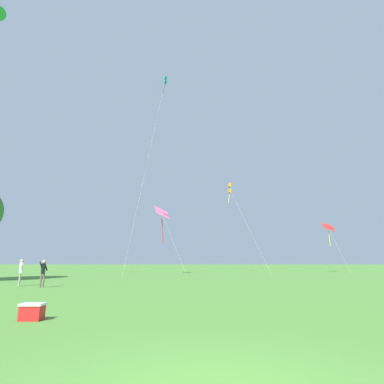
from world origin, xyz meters
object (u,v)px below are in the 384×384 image
at_px(kite_teal_box, 165,83).
at_px(person_far_back, 44,271).
at_px(kite_pink_low, 163,219).
at_px(picnic_cooler, 33,311).
at_px(kite_orange_box, 231,189).
at_px(person_near_tree, 22,270).
at_px(kite_red_high, 330,230).

bearing_deg(kite_teal_box, person_far_back, -103.12).
distance_m(kite_pink_low, picnic_cooler, 32.24).
bearing_deg(kite_pink_low, kite_orange_box, 34.85).
height_order(kite_pink_low, person_near_tree, kite_pink_low).
height_order(kite_pink_low, kite_red_high, kite_pink_low).
bearing_deg(kite_red_high, kite_orange_box, -176.23).
xyz_separation_m(person_far_back, person_near_tree, (-1.91, 0.98, 0.03)).
relative_size(person_far_back, picnic_cooler, 2.73).
bearing_deg(person_near_tree, picnic_cooler, -60.11).
relative_size(kite_teal_box, kite_orange_box, 2.11).
bearing_deg(kite_pink_low, kite_red_high, 17.30).
xyz_separation_m(person_near_tree, picnic_cooler, (6.83, -11.87, -0.79)).
distance_m(kite_red_high, person_near_tree, 42.80).
distance_m(kite_red_high, picnic_cooler, 47.32).
distance_m(kite_teal_box, kite_red_high, 33.82).
height_order(kite_pink_low, picnic_cooler, kite_pink_low).
bearing_deg(kite_teal_box, picnic_cooler, -90.30).
bearing_deg(kite_teal_box, kite_red_high, 14.69).
bearing_deg(kite_orange_box, kite_teal_box, -150.62).
xyz_separation_m(kite_pink_low, kite_red_high, (25.16, 7.83, -0.68)).
relative_size(kite_red_high, person_far_back, 4.91).
bearing_deg(kite_red_high, kite_pink_low, -162.70).
xyz_separation_m(kite_pink_low, person_far_back, (-5.31, -20.63, -6.00)).
height_order(kite_orange_box, person_near_tree, kite_orange_box).
bearing_deg(kite_orange_box, person_far_back, -118.83).
relative_size(kite_pink_low, picnic_cooler, 15.32).
xyz_separation_m(kite_orange_box, person_near_tree, (-17.02, -26.47, -11.71)).
xyz_separation_m(kite_teal_box, picnic_cooler, (-0.17, -32.70, -27.41)).
height_order(kite_teal_box, kite_pink_low, kite_teal_box).
distance_m(kite_teal_box, kite_pink_low, 20.68).
bearing_deg(person_far_back, picnic_cooler, -65.74).
distance_m(kite_pink_low, kite_red_high, 26.36).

